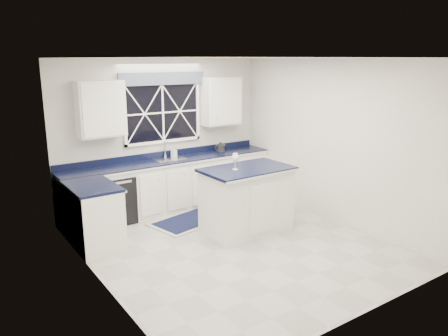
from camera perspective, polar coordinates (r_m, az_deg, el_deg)
ground at (r=6.58m, az=1.36°, el=-10.04°), size 4.50×4.50×0.00m
back_wall at (r=8.04m, az=-8.05°, el=4.38°), size 4.00×0.10×2.70m
base_cabinets at (r=7.70m, az=-8.46°, el=-2.96°), size 3.99×1.60×0.90m
countertop at (r=7.87m, az=-6.96°, el=1.00°), size 3.98×0.64×0.04m
dishwasher at (r=7.57m, az=-14.23°, el=-3.86°), size 0.60×0.58×0.82m
window at (r=7.94m, az=-8.01°, el=7.75°), size 1.65×0.09×1.26m
upper_cabinets at (r=7.82m, az=-7.62°, el=8.19°), size 3.10×0.34×0.90m
faucet at (r=8.00m, az=-7.64°, el=2.50°), size 0.05×0.20×0.30m
island at (r=6.92m, az=2.97°, el=-4.15°), size 1.41×0.86×1.04m
rug at (r=7.52m, az=-4.45°, el=-6.82°), size 1.45×1.05×0.02m
kettle at (r=8.47m, az=-0.45°, el=2.78°), size 0.26×0.16×0.19m
wine_glass at (r=6.62m, az=1.49°, el=1.25°), size 0.11×0.11×0.25m
soap_bottle at (r=8.05m, az=-6.56°, el=2.12°), size 0.11×0.11×0.18m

